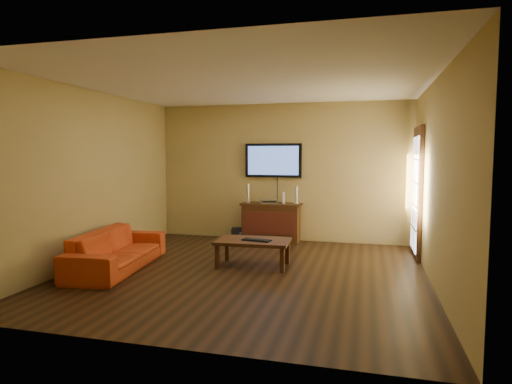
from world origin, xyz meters
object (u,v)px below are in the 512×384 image
(game_console, at_px, (284,198))
(bottle, at_px, (240,238))
(sofa, at_px, (117,243))
(speaker_right, at_px, (296,196))
(media_console, at_px, (271,222))
(television, at_px, (273,160))
(av_receiver, at_px, (269,201))
(subwoofer, at_px, (238,234))
(coffee_table, at_px, (253,243))
(keyboard, at_px, (257,240))
(speaker_left, at_px, (248,194))

(game_console, height_order, bottle, game_console)
(sofa, distance_m, speaker_right, 3.48)
(bottle, bearing_deg, speaker_right, 21.63)
(media_console, distance_m, television, 1.22)
(av_receiver, relative_size, game_console, 1.44)
(subwoofer, bearing_deg, coffee_table, -76.49)
(game_console, height_order, keyboard, game_console)
(television, distance_m, av_receiver, 0.81)
(coffee_table, bearing_deg, av_receiver, 95.73)
(television, xyz_separation_m, speaker_left, (-0.46, -0.21, -0.66))
(speaker_left, xyz_separation_m, av_receiver, (0.41, 0.03, -0.13))
(subwoofer, relative_size, keyboard, 0.54)
(media_console, height_order, sofa, sofa)
(subwoofer, bearing_deg, sofa, -124.52)
(coffee_table, height_order, speaker_right, speaker_right)
(bottle, bearing_deg, av_receiver, 37.89)
(speaker_right, bearing_deg, av_receiver, -176.55)
(coffee_table, height_order, sofa, sofa)
(coffee_table, distance_m, speaker_right, 2.05)
(av_receiver, distance_m, game_console, 0.30)
(bottle, xyz_separation_m, keyboard, (0.74, -1.61, 0.32))
(game_console, bearing_deg, sofa, -139.58)
(av_receiver, xyz_separation_m, keyboard, (0.26, -1.98, -0.37))
(sofa, distance_m, keyboard, 2.08)
(bottle, bearing_deg, subwoofer, 115.13)
(television, distance_m, keyboard, 2.45)
(av_receiver, height_order, game_console, game_console)
(speaker_left, relative_size, subwoofer, 1.50)
(speaker_left, xyz_separation_m, subwoofer, (-0.19, -0.05, -0.80))
(speaker_left, distance_m, av_receiver, 0.44)
(television, xyz_separation_m, subwoofer, (-0.66, -0.26, -1.46))
(av_receiver, distance_m, bottle, 0.91)
(keyboard, bearing_deg, subwoofer, 114.66)
(av_receiver, height_order, keyboard, av_receiver)
(television, relative_size, keyboard, 2.50)
(speaker_right, bearing_deg, sofa, -131.20)
(media_console, bearing_deg, bottle, -145.63)
(media_console, relative_size, coffee_table, 1.04)
(game_console, xyz_separation_m, subwoofer, (-0.90, -0.09, -0.75))
(media_console, xyz_separation_m, speaker_right, (0.49, 0.04, 0.53))
(coffee_table, xyz_separation_m, keyboard, (0.07, -0.07, 0.06))
(television, relative_size, coffee_table, 1.01)
(television, bearing_deg, media_console, -90.00)
(speaker_left, bearing_deg, television, 24.01)
(media_console, relative_size, game_console, 5.18)
(speaker_right, distance_m, bottle, 1.35)
(coffee_table, xyz_separation_m, bottle, (-0.67, 1.54, -0.25))
(keyboard, bearing_deg, television, 95.67)
(media_console, xyz_separation_m, speaker_left, (-0.46, -0.02, 0.54))
(av_receiver, bearing_deg, speaker_left, 167.18)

